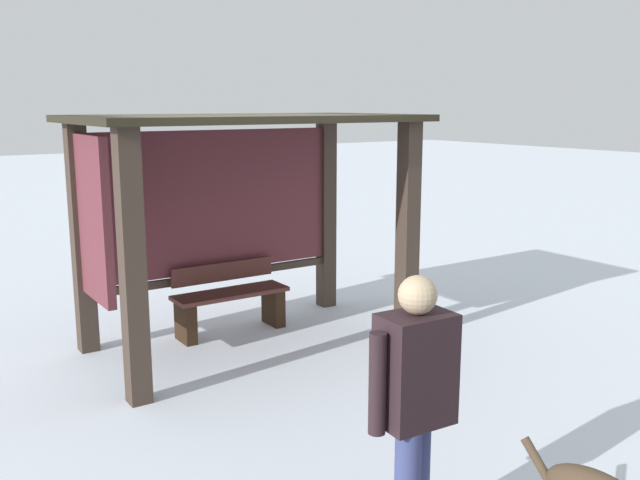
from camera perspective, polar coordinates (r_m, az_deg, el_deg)
name	(u,v)px	position (r m, az deg, el deg)	size (l,w,h in m)	color
ground_plane	(251,344)	(7.23, -5.68, -8.47)	(60.00, 60.00, 0.00)	white
bus_shelter	(225,184)	(7.02, -7.78, 4.61)	(3.26, 1.88, 2.31)	#3C2E25
bench_left_inside	(230,301)	(7.52, -7.41, -4.96)	(1.24, 0.39, 0.74)	#522A24
person_walking	(415,397)	(3.79, 7.77, -12.66)	(0.58, 0.28, 1.56)	#2C1D21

